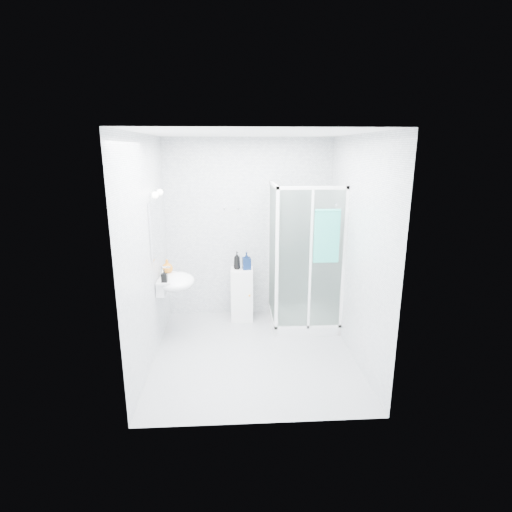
{
  "coord_description": "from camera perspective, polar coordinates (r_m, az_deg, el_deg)",
  "views": [
    {
      "loc": [
        -0.24,
        -4.43,
        2.44
      ],
      "look_at": [
        0.05,
        0.35,
        1.15
      ],
      "focal_mm": 28.0,
      "sensor_mm": 36.0,
      "label": 1
    }
  ],
  "objects": [
    {
      "name": "wall_hooks",
      "position": [
        5.75,
        -3.56,
        6.84
      ],
      "size": [
        0.23,
        0.06,
        0.03
      ],
      "color": "silver",
      "rests_on": "room"
    },
    {
      "name": "shower_enclosure",
      "position": [
        5.64,
        6.07,
        -5.7
      ],
      "size": [
        0.9,
        0.95,
        2.0
      ],
      "color": "white",
      "rests_on": "ground"
    },
    {
      "name": "vanity_lights",
      "position": [
        4.99,
        -13.95,
        8.65
      ],
      "size": [
        0.1,
        0.4,
        0.08
      ],
      "color": "silver",
      "rests_on": "room"
    },
    {
      "name": "wall_basin",
      "position": [
        5.2,
        -11.55,
        -3.65
      ],
      "size": [
        0.46,
        0.56,
        0.35
      ],
      "color": "white",
      "rests_on": "ground"
    },
    {
      "name": "room",
      "position": [
        4.58,
        -0.36,
        0.67
      ],
      "size": [
        2.4,
        2.6,
        2.6
      ],
      "color": "silver",
      "rests_on": "ground"
    },
    {
      "name": "storage_cabinet",
      "position": [
        5.86,
        -2.01,
        -5.48
      ],
      "size": [
        0.33,
        0.35,
        0.77
      ],
      "rotation": [
        0.0,
        0.0,
        -0.04
      ],
      "color": "white",
      "rests_on": "ground"
    },
    {
      "name": "soap_dispenser_orange",
      "position": [
        5.33,
        -12.57,
        -1.45
      ],
      "size": [
        0.19,
        0.19,
        0.19
      ],
      "primitive_type": "imported",
      "rotation": [
        0.0,
        0.0,
        -0.32
      ],
      "color": "#B66515",
      "rests_on": "wall_basin"
    },
    {
      "name": "shampoo_bottle_b",
      "position": [
        5.69,
        -1.37,
        -0.67
      ],
      "size": [
        0.13,
        0.13,
        0.25
      ],
      "primitive_type": "imported",
      "rotation": [
        0.0,
        0.0,
        0.15
      ],
      "color": "#0B1D44",
      "rests_on": "storage_cabinet"
    },
    {
      "name": "mirror",
      "position": [
        5.06,
        -14.2,
        3.9
      ],
      "size": [
        0.02,
        0.6,
        0.7
      ],
      "primitive_type": "cube",
      "color": "white",
      "rests_on": "room"
    },
    {
      "name": "soap_dispenser_black",
      "position": [
        5.0,
        -12.97,
        -2.79
      ],
      "size": [
        0.07,
        0.07,
        0.16
      ],
      "primitive_type": "imported",
      "rotation": [
        0.0,
        0.0,
        -0.02
      ],
      "color": "black",
      "rests_on": "wall_basin"
    },
    {
      "name": "shampoo_bottle_a",
      "position": [
        5.71,
        -2.74,
        -0.63
      ],
      "size": [
        0.12,
        0.12,
        0.25
      ],
      "primitive_type": "imported",
      "rotation": [
        0.0,
        0.0,
        0.32
      ],
      "color": "black",
      "rests_on": "storage_cabinet"
    },
    {
      "name": "hand_towel",
      "position": [
        5.05,
        10.08,
        2.99
      ],
      "size": [
        0.32,
        0.05,
        0.68
      ],
      "color": "teal",
      "rests_on": "shower_enclosure"
    }
  ]
}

